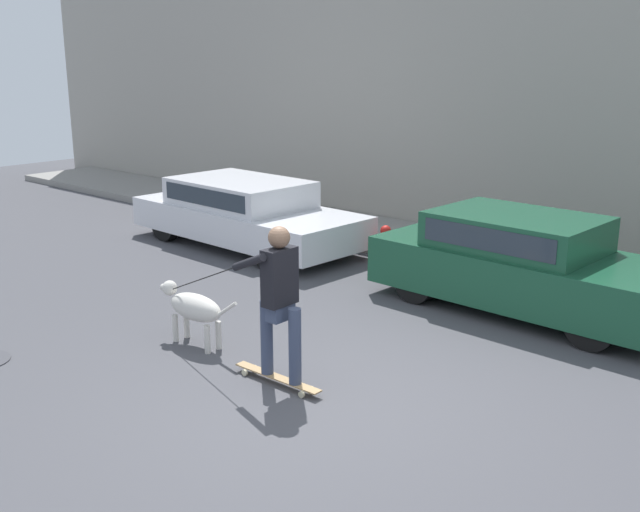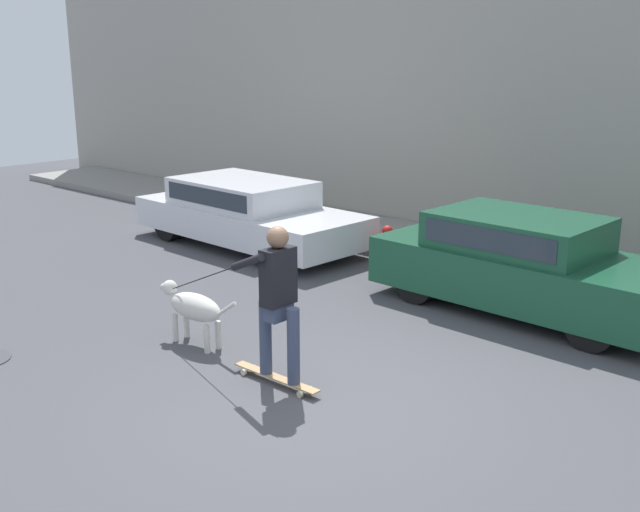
# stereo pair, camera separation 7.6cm
# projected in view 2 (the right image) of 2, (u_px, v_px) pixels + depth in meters

# --- Properties ---
(ground_plane) EXTENTS (36.00, 36.00, 0.00)m
(ground_plane) POSITION_uv_depth(u_px,v_px,m) (317.00, 404.00, 7.39)
(ground_plane) COLOR #47474C
(back_wall) EXTENTS (32.00, 0.30, 5.46)m
(back_wall) POSITION_uv_depth(u_px,v_px,m) (618.00, 94.00, 11.84)
(back_wall) COLOR #9E998E
(back_wall) RESTS_ON ground_plane
(sidewalk_curb) EXTENTS (30.00, 2.11, 0.15)m
(sidewalk_curb) POSITION_uv_depth(u_px,v_px,m) (571.00, 271.00, 11.65)
(sidewalk_curb) COLOR gray
(sidewalk_curb) RESTS_ON ground_plane
(parked_car_0) EXTENTS (4.60, 1.98, 1.19)m
(parked_car_0) POSITION_uv_depth(u_px,v_px,m) (247.00, 213.00, 13.39)
(parked_car_0) COLOR black
(parked_car_0) RESTS_ON ground_plane
(parked_car_1) EXTENTS (4.11, 1.81, 1.30)m
(parked_car_1) POSITION_uv_depth(u_px,v_px,m) (524.00, 265.00, 9.93)
(parked_car_1) COLOR black
(parked_car_1) RESTS_ON ground_plane
(dog) EXTENTS (1.30, 0.33, 0.71)m
(dog) POSITION_uv_depth(u_px,v_px,m) (194.00, 307.00, 8.81)
(dog) COLOR beige
(dog) RESTS_ON ground_plane
(skateboarder) EXTENTS (2.52, 0.54, 1.71)m
(skateboarder) POSITION_uv_depth(u_px,v_px,m) (278.00, 296.00, 7.57)
(skateboarder) COLOR beige
(skateboarder) RESTS_ON ground_plane
(fire_hydrant) EXTENTS (0.18, 0.18, 0.63)m
(fire_hydrant) POSITION_uv_depth(u_px,v_px,m) (387.00, 243.00, 12.31)
(fire_hydrant) COLOR red
(fire_hydrant) RESTS_ON ground_plane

